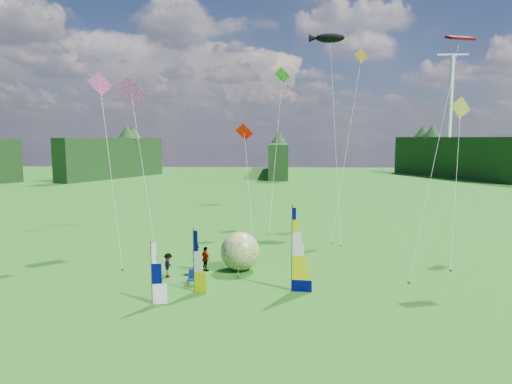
{
  "coord_description": "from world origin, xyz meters",
  "views": [
    {
      "loc": [
        0.39,
        -22.25,
        8.66
      ],
      "look_at": [
        -1.0,
        4.0,
        5.5
      ],
      "focal_mm": 32.0,
      "sensor_mm": 36.0,
      "label": 1
    }
  ],
  "objects_px": {
    "feather_banner_main": "(292,250)",
    "spectator_c": "(168,265)",
    "side_banner_left": "(194,261)",
    "side_banner_far": "(152,274)",
    "camp_chair": "(192,278)",
    "kite_whale": "(335,120)",
    "spectator_b": "(197,258)",
    "spectator_a": "(198,265)",
    "bol_inflatable": "(240,251)",
    "spectator_d": "(206,259)"
  },
  "relations": [
    {
      "from": "kite_whale",
      "to": "spectator_b",
      "type": "bearing_deg",
      "value": -130.24
    },
    {
      "from": "spectator_c",
      "to": "camp_chair",
      "type": "relative_size",
      "value": 1.63
    },
    {
      "from": "feather_banner_main",
      "to": "spectator_c",
      "type": "xyz_separation_m",
      "value": [
        -7.6,
        2.26,
        -1.64
      ]
    },
    {
      "from": "spectator_b",
      "to": "spectator_d",
      "type": "relative_size",
      "value": 1.1
    },
    {
      "from": "side_banner_left",
      "to": "kite_whale",
      "type": "height_order",
      "value": "kite_whale"
    },
    {
      "from": "spectator_a",
      "to": "spectator_c",
      "type": "distance_m",
      "value": 1.88
    },
    {
      "from": "side_banner_left",
      "to": "camp_chair",
      "type": "xyz_separation_m",
      "value": [
        -0.35,
        1.03,
        -1.3
      ]
    },
    {
      "from": "spectator_b",
      "to": "spectator_d",
      "type": "distance_m",
      "value": 0.58
    },
    {
      "from": "spectator_c",
      "to": "bol_inflatable",
      "type": "bearing_deg",
      "value": -67.64
    },
    {
      "from": "feather_banner_main",
      "to": "spectator_d",
      "type": "xyz_separation_m",
      "value": [
        -5.49,
        3.66,
        -1.59
      ]
    },
    {
      "from": "spectator_b",
      "to": "spectator_c",
      "type": "height_order",
      "value": "spectator_b"
    },
    {
      "from": "side_banner_far",
      "to": "spectator_d",
      "type": "height_order",
      "value": "side_banner_far"
    },
    {
      "from": "spectator_d",
      "to": "camp_chair",
      "type": "distance_m",
      "value": 3.05
    },
    {
      "from": "side_banner_far",
      "to": "spectator_d",
      "type": "relative_size",
      "value": 2.02
    },
    {
      "from": "side_banner_left",
      "to": "kite_whale",
      "type": "relative_size",
      "value": 0.17
    },
    {
      "from": "side_banner_left",
      "to": "spectator_a",
      "type": "xyz_separation_m",
      "value": [
        -0.24,
        2.59,
        -0.96
      ]
    },
    {
      "from": "side_banner_left",
      "to": "camp_chair",
      "type": "height_order",
      "value": "side_banner_left"
    },
    {
      "from": "feather_banner_main",
      "to": "camp_chair",
      "type": "distance_m",
      "value": 6.17
    },
    {
      "from": "bol_inflatable",
      "to": "side_banner_far",
      "type": "bearing_deg",
      "value": -122.17
    },
    {
      "from": "side_banner_left",
      "to": "kite_whale",
      "type": "distance_m",
      "value": 21.75
    },
    {
      "from": "side_banner_far",
      "to": "spectator_c",
      "type": "bearing_deg",
      "value": 82.62
    },
    {
      "from": "spectator_a",
      "to": "spectator_d",
      "type": "distance_m",
      "value": 1.46
    },
    {
      "from": "spectator_d",
      "to": "spectator_c",
      "type": "bearing_deg",
      "value": 79.38
    },
    {
      "from": "feather_banner_main",
      "to": "spectator_b",
      "type": "height_order",
      "value": "feather_banner_main"
    },
    {
      "from": "side_banner_far",
      "to": "kite_whale",
      "type": "distance_m",
      "value": 24.28
    },
    {
      "from": "spectator_b",
      "to": "spectator_c",
      "type": "bearing_deg",
      "value": -118.35
    },
    {
      "from": "feather_banner_main",
      "to": "spectator_a",
      "type": "distance_m",
      "value": 6.33
    },
    {
      "from": "spectator_c",
      "to": "spectator_b",
      "type": "bearing_deg",
      "value": -48.85
    },
    {
      "from": "side_banner_far",
      "to": "kite_whale",
      "type": "bearing_deg",
      "value": 48.37
    },
    {
      "from": "side_banner_far",
      "to": "bol_inflatable",
      "type": "xyz_separation_m",
      "value": [
        4.03,
        6.41,
        -0.36
      ]
    },
    {
      "from": "spectator_a",
      "to": "spectator_c",
      "type": "bearing_deg",
      "value": -179.54
    },
    {
      "from": "side_banner_left",
      "to": "spectator_b",
      "type": "xyz_separation_m",
      "value": [
        -0.58,
        3.97,
        -0.88
      ]
    },
    {
      "from": "bol_inflatable",
      "to": "feather_banner_main",
      "type": "bearing_deg",
      "value": -50.74
    },
    {
      "from": "kite_whale",
      "to": "camp_chair",
      "type": "bearing_deg",
      "value": -124.41
    },
    {
      "from": "side_banner_left",
      "to": "kite_whale",
      "type": "xyz_separation_m",
      "value": [
        9.74,
        17.53,
        8.41
      ]
    },
    {
      "from": "side_banner_far",
      "to": "feather_banner_main",
      "type": "bearing_deg",
      "value": 7.21
    },
    {
      "from": "spectator_c",
      "to": "feather_banner_main",
      "type": "bearing_deg",
      "value": -106.08
    },
    {
      "from": "kite_whale",
      "to": "spectator_d",
      "type": "bearing_deg",
      "value": -128.83
    },
    {
      "from": "side_banner_left",
      "to": "spectator_b",
      "type": "height_order",
      "value": "side_banner_left"
    },
    {
      "from": "spectator_b",
      "to": "camp_chair",
      "type": "height_order",
      "value": "spectator_b"
    },
    {
      "from": "side_banner_far",
      "to": "spectator_c",
      "type": "distance_m",
      "value": 4.76
    },
    {
      "from": "side_banner_left",
      "to": "side_banner_far",
      "type": "distance_m",
      "value": 2.73
    },
    {
      "from": "side_banner_left",
      "to": "side_banner_far",
      "type": "bearing_deg",
      "value": -111.82
    },
    {
      "from": "feather_banner_main",
      "to": "spectator_b",
      "type": "xyz_separation_m",
      "value": [
        -6.06,
        3.59,
        -1.51
      ]
    },
    {
      "from": "bol_inflatable",
      "to": "spectator_a",
      "type": "xyz_separation_m",
      "value": [
        -2.45,
        -1.79,
        -0.46
      ]
    },
    {
      "from": "bol_inflatable",
      "to": "kite_whale",
      "type": "bearing_deg",
      "value": 60.22
    },
    {
      "from": "bol_inflatable",
      "to": "spectator_c",
      "type": "relative_size",
      "value": 1.67
    },
    {
      "from": "feather_banner_main",
      "to": "bol_inflatable",
      "type": "height_order",
      "value": "feather_banner_main"
    },
    {
      "from": "feather_banner_main",
      "to": "spectator_b",
      "type": "distance_m",
      "value": 7.2
    },
    {
      "from": "spectator_b",
      "to": "kite_whale",
      "type": "bearing_deg",
      "value": 73.76
    }
  ]
}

